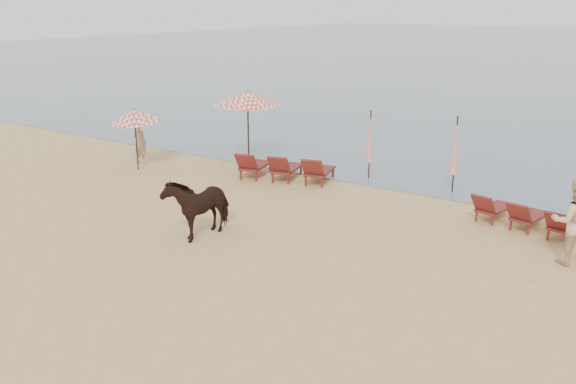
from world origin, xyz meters
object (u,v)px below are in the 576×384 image
at_px(lounger_cluster_right, 527,215).
at_px(umbrella_open_left_a, 248,98).
at_px(lounger_cluster_left, 285,167).
at_px(beachgoer_left, 140,143).
at_px(umbrella_closed_left, 456,146).
at_px(cow, 198,205).
at_px(umbrella_closed_right, 370,137).
at_px(beachgoer_right_a, 574,222).
at_px(umbrella_open_left_b, 135,116).

bearing_deg(lounger_cluster_right, umbrella_open_left_a, -176.48).
bearing_deg(lounger_cluster_left, beachgoer_left, 175.05).
height_order(umbrella_closed_left, cow, umbrella_closed_left).
bearing_deg(umbrella_closed_left, cow, -118.58).
xyz_separation_m(lounger_cluster_right, beachgoer_left, (-13.25, -0.65, 0.36)).
distance_m(umbrella_closed_right, beachgoer_right_a, 7.95).
bearing_deg(beachgoer_left, beachgoer_right_a, 171.19).
relative_size(umbrella_closed_right, cow, 1.24).
distance_m(lounger_cluster_right, umbrella_open_left_a, 10.18).
relative_size(umbrella_open_left_b, beachgoer_right_a, 1.11).
relative_size(umbrella_open_left_a, beachgoer_left, 1.77).
bearing_deg(lounger_cluster_right, umbrella_closed_right, 170.25).
distance_m(lounger_cluster_left, umbrella_open_left_a, 3.09).
xyz_separation_m(lounger_cluster_right, umbrella_open_left_a, (-9.90, 1.30, 1.97)).
distance_m(cow, beachgoer_left, 7.94).
distance_m(umbrella_open_left_a, umbrella_closed_left, 7.27).
xyz_separation_m(lounger_cluster_left, umbrella_open_left_a, (-2.22, 0.96, 1.91)).
relative_size(umbrella_closed_left, beachgoer_left, 1.59).
relative_size(umbrella_closed_right, beachgoer_left, 1.51).
bearing_deg(lounger_cluster_left, umbrella_closed_left, 4.65).
bearing_deg(beachgoer_right_a, beachgoer_left, -29.28).
distance_m(lounger_cluster_left, lounger_cluster_right, 7.69).
bearing_deg(umbrella_open_left_a, cow, -61.76).
bearing_deg(lounger_cluster_right, beachgoer_right_a, -39.97).
bearing_deg(umbrella_closed_right, lounger_cluster_left, -139.95).
height_order(lounger_cluster_right, umbrella_closed_right, umbrella_closed_right).
distance_m(lounger_cluster_right, cow, 8.24).
height_order(lounger_cluster_left, beachgoer_right_a, beachgoer_right_a).
relative_size(lounger_cluster_left, umbrella_open_left_b, 1.49).
relative_size(umbrella_open_left_a, umbrella_closed_left, 1.11).
bearing_deg(umbrella_closed_right, beachgoer_right_a, -28.78).
bearing_deg(umbrella_open_left_a, umbrella_closed_right, 10.85).
relative_size(lounger_cluster_right, beachgoer_right_a, 1.41).
height_order(umbrella_open_left_a, beachgoer_right_a, umbrella_open_left_a).
relative_size(umbrella_open_left_a, umbrella_open_left_b, 1.22).
bearing_deg(umbrella_open_left_b, beachgoer_right_a, -6.35).
relative_size(umbrella_closed_left, beachgoer_right_a, 1.22).
bearing_deg(beachgoer_left, umbrella_closed_left, -169.97).
distance_m(lounger_cluster_right, beachgoer_left, 13.27).
bearing_deg(cow, umbrella_open_left_b, 149.52).
relative_size(lounger_cluster_left, lounger_cluster_right, 1.18).
xyz_separation_m(umbrella_open_left_b, cow, (6.06, -3.58, -1.10)).
bearing_deg(umbrella_open_left_b, lounger_cluster_left, 14.07).
bearing_deg(cow, lounger_cluster_right, 37.05).
bearing_deg(beachgoer_left, umbrella_closed_right, -164.88).
distance_m(umbrella_open_left_a, beachgoer_left, 4.20).
xyz_separation_m(umbrella_open_left_a, beachgoer_right_a, (11.28, -3.01, -1.39)).
bearing_deg(cow, umbrella_closed_right, 81.98).
height_order(umbrella_closed_right, cow, umbrella_closed_right).
bearing_deg(umbrella_open_left_a, umbrella_closed_left, 6.68).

